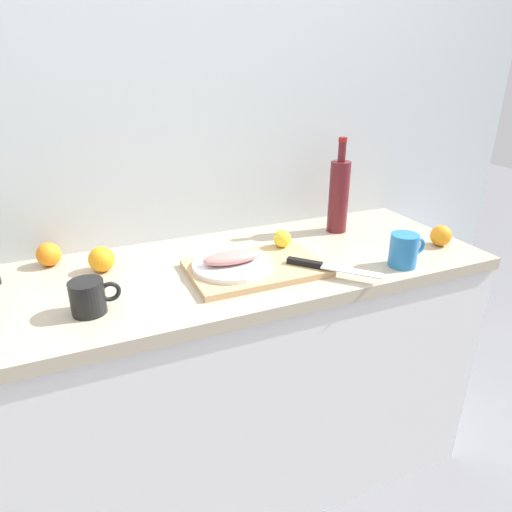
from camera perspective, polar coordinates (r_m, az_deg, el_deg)
name	(u,v)px	position (r m, az deg, el deg)	size (l,w,h in m)	color
ground_plane	(196,485)	(1.95, -7.57, -26.86)	(12.00, 12.00, 0.00)	slate
back_wall	(149,141)	(1.59, -13.42, 13.98)	(3.20, 0.05, 2.50)	silver
kitchen_counter	(190,392)	(1.63, -8.43, -16.67)	(2.00, 0.60, 0.90)	white
cutting_board	(256,268)	(1.39, 0.00, -1.52)	(0.41, 0.27, 0.02)	tan
white_plate	(232,265)	(1.37, -3.05, -1.14)	(0.24, 0.24, 0.01)	white
fish_fillet	(232,257)	(1.35, -3.07, -0.16)	(0.18, 0.08, 0.04)	tan
chef_knife	(321,266)	(1.37, 8.29, -1.23)	(0.22, 0.23, 0.02)	silver
lemon_0	(282,239)	(1.51, 3.34, 2.23)	(0.06, 0.06, 0.06)	yellow
wine_bottle	(339,195)	(1.71, 10.45, 7.61)	(0.07, 0.07, 0.35)	#59191E
coffee_mug_0	(89,297)	(1.22, -20.45, -4.89)	(0.13, 0.09, 0.09)	black
coffee_mug_1	(404,250)	(1.48, 18.27, 0.72)	(0.13, 0.09, 0.11)	#2672B2
orange_0	(102,259)	(1.45, -19.01, -0.40)	(0.08, 0.08, 0.08)	orange
orange_2	(49,254)	(1.55, -24.81, 0.18)	(0.08, 0.08, 0.08)	orange
orange_3	(441,236)	(1.70, 22.40, 2.40)	(0.07, 0.07, 0.07)	orange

